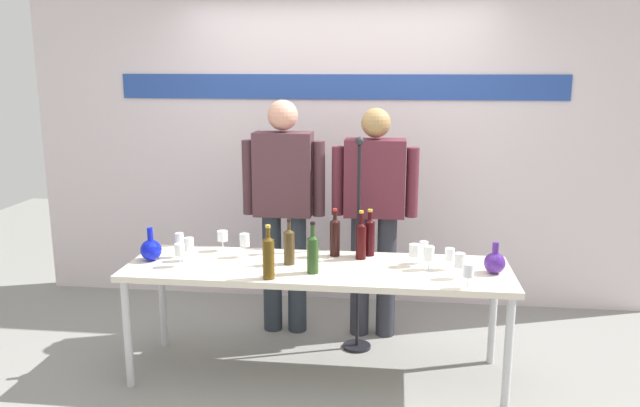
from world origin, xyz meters
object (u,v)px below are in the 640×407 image
(wine_glass_left_0, at_px, (245,240))
(wine_glass_left_4, at_px, (179,240))
(presenter_right, at_px, (374,208))
(microphone_stand, at_px, (358,280))
(decanter_blue_left, at_px, (151,249))
(wine_glass_right_1, at_px, (450,255))
(wine_glass_left_1, at_px, (189,245))
(wine_glass_right_3, at_px, (415,251))
(wine_glass_left_3, at_px, (223,236))
(wine_glass_right_4, at_px, (460,261))
(wine_bottle_2, at_px, (268,256))
(presenter_left, at_px, (284,201))
(wine_bottle_4, at_px, (313,252))
(wine_bottle_5, at_px, (289,245))
(wine_bottle_1, at_px, (335,236))
(decanter_blue_right, at_px, (495,262))
(wine_bottle_0, at_px, (361,239))
(wine_glass_right_2, at_px, (424,248))
(wine_glass_right_5, at_px, (468,271))
(wine_bottle_3, at_px, (370,235))
(wine_glass_left_2, at_px, (180,250))
(wine_glass_right_0, at_px, (429,254))
(display_table, at_px, (317,274))

(wine_glass_left_0, xyz_separation_m, wine_glass_left_4, (-0.43, -0.05, 0.00))
(presenter_right, relative_size, microphone_stand, 1.12)
(decanter_blue_left, distance_m, wine_glass_right_1, 1.91)
(wine_glass_left_1, relative_size, wine_glass_right_3, 1.07)
(wine_glass_left_3, distance_m, wine_glass_right_4, 1.60)
(wine_bottle_2, bearing_deg, presenter_left, 94.58)
(presenter_right, bearing_deg, wine_bottle_4, -112.83)
(wine_bottle_5, bearing_deg, wine_glass_right_1, 0.70)
(decanter_blue_left, distance_m, wine_bottle_1, 1.20)
(decanter_blue_right, distance_m, wine_bottle_2, 1.38)
(decanter_blue_left, bearing_deg, wine_bottle_0, 8.23)
(wine_bottle_2, xyz_separation_m, wine_bottle_4, (0.25, 0.14, -0.01))
(wine_glass_right_3, bearing_deg, wine_bottle_5, -176.21)
(decanter_blue_left, relative_size, wine_glass_left_4, 1.34)
(wine_glass_right_2, height_order, microphone_stand, microphone_stand)
(wine_glass_left_1, xyz_separation_m, wine_glass_left_4, (-0.09, 0.07, 0.01))
(wine_bottle_5, height_order, wine_glass_right_5, wine_bottle_5)
(decanter_blue_right, distance_m, wine_glass_right_4, 0.26)
(decanter_blue_right, bearing_deg, wine_bottle_1, 166.40)
(wine_bottle_2, relative_size, wine_glass_right_3, 2.29)
(wine_bottle_3, distance_m, wine_glass_right_5, 0.82)
(wine_bottle_4, relative_size, wine_glass_left_3, 2.29)
(decanter_blue_left, bearing_deg, wine_glass_right_5, -8.26)
(wine_glass_left_2, bearing_deg, wine_glass_left_1, 80.82)
(wine_glass_right_0, relative_size, wine_glass_right_3, 1.04)
(wine_bottle_3, height_order, wine_bottle_5, wine_bottle_3)
(wine_glass_left_2, bearing_deg, wine_glass_right_3, 7.04)
(microphone_stand, bearing_deg, wine_glass_left_4, -163.60)
(wine_bottle_1, relative_size, wine_bottle_5, 1.09)
(wine_glass_right_2, bearing_deg, wine_bottle_5, -171.78)
(wine_bottle_3, relative_size, wine_glass_left_1, 2.06)
(wine_glass_right_2, relative_size, wine_glass_right_4, 0.92)
(wine_bottle_0, height_order, wine_glass_right_1, wine_bottle_0)
(presenter_right, bearing_deg, wine_glass_left_1, -150.44)
(wine_bottle_1, relative_size, wine_glass_left_4, 1.97)
(wine_glass_left_3, xyz_separation_m, wine_glass_right_3, (1.29, -0.19, -0.00))
(wine_bottle_4, height_order, wine_glass_left_2, wine_bottle_4)
(display_table, bearing_deg, decanter_blue_right, -0.50)
(decanter_blue_right, bearing_deg, wine_glass_right_2, 160.32)
(presenter_left, bearing_deg, wine_glass_right_3, -32.75)
(wine_bottle_3, bearing_deg, wine_glass_right_2, -19.94)
(wine_bottle_3, bearing_deg, presenter_right, 87.99)
(wine_glass_right_0, height_order, wine_glass_right_1, wine_glass_right_0)
(wine_bottle_1, height_order, wine_glass_right_5, wine_bottle_1)
(wine_bottle_2, bearing_deg, wine_glass_right_5, -1.32)
(display_table, relative_size, decanter_blue_right, 12.38)
(display_table, xyz_separation_m, wine_glass_right_2, (0.67, 0.14, 0.16))
(wine_glass_right_3, distance_m, wine_glass_right_5, 0.47)
(wine_glass_right_0, height_order, microphone_stand, microphone_stand)
(decanter_blue_left, relative_size, wine_glass_left_1, 1.43)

